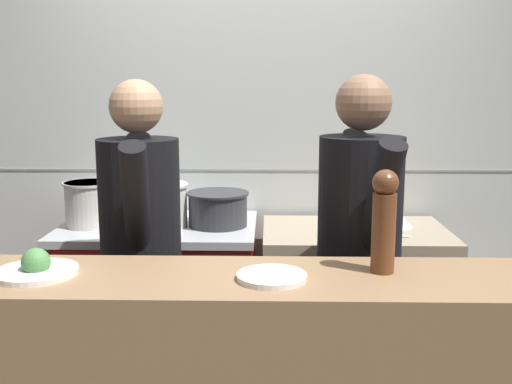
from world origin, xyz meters
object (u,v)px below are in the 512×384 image
(stock_pot, at_px, (89,203))
(sauce_pot, at_px, (157,204))
(plated_dish_main, at_px, (36,268))
(plated_dish_appetiser, at_px, (272,277))
(chefs_knife, at_px, (361,233))
(chef_sous, at_px, (359,258))
(pepper_mill, at_px, (384,219))
(braising_pot, at_px, (218,208))
(mixing_bowl_steel, at_px, (393,216))
(chef_head_cook, at_px, (141,255))
(oven_range, at_px, (161,306))

(stock_pot, height_order, sauce_pot, stock_pot)
(plated_dish_main, distance_m, plated_dish_appetiser, 0.76)
(chefs_knife, distance_m, chef_sous, 0.58)
(plated_dish_main, xyz_separation_m, plated_dish_appetiser, (0.76, -0.03, -0.01))
(plated_dish_appetiser, bearing_deg, chef_sous, 57.82)
(pepper_mill, distance_m, chef_sous, 0.56)
(braising_pot, bearing_deg, stock_pot, -178.16)
(chef_sous, bearing_deg, mixing_bowl_steel, 57.80)
(chefs_knife, relative_size, plated_dish_main, 1.50)
(sauce_pot, relative_size, chef_head_cook, 0.19)
(oven_range, xyz_separation_m, plated_dish_appetiser, (0.59, -1.25, 0.59))
(oven_range, distance_m, chef_head_cook, 0.78)
(oven_range, bearing_deg, sauce_pot, -82.75)
(stock_pot, height_order, chef_sous, chef_sous)
(sauce_pot, relative_size, plated_dish_main, 1.22)
(sauce_pot, bearing_deg, oven_range, 97.25)
(pepper_mill, xyz_separation_m, chef_sous, (-0.00, 0.49, -0.28))
(stock_pot, bearing_deg, plated_dish_appetiser, -52.15)
(stock_pot, xyz_separation_m, chef_sous, (1.31, -0.64, -0.10))
(stock_pot, xyz_separation_m, sauce_pot, (0.36, -0.00, -0.00))
(oven_range, bearing_deg, braising_pot, -3.27)
(sauce_pot, height_order, braising_pot, sauce_pot)
(oven_range, height_order, plated_dish_main, plated_dish_main)
(chefs_knife, height_order, plated_dish_appetiser, plated_dish_appetiser)
(stock_pot, bearing_deg, braising_pot, 1.84)
(stock_pot, distance_m, chef_head_cook, 0.71)
(pepper_mill, bearing_deg, plated_dish_main, -177.35)
(pepper_mill, bearing_deg, chef_head_cook, 149.14)
(oven_range, relative_size, chef_sous, 0.61)
(sauce_pot, distance_m, chef_head_cook, 0.59)
(oven_range, distance_m, mixing_bowl_steel, 1.34)
(braising_pot, bearing_deg, sauce_pot, -175.83)
(stock_pot, bearing_deg, chef_sous, -26.15)
(sauce_pot, relative_size, pepper_mill, 0.95)
(mixing_bowl_steel, bearing_deg, plated_dish_appetiser, -116.27)
(oven_range, bearing_deg, stock_pot, -173.55)
(mixing_bowl_steel, relative_size, chefs_knife, 0.53)
(oven_range, relative_size, pepper_mill, 3.01)
(oven_range, relative_size, plated_dish_appetiser, 4.59)
(stock_pot, height_order, mixing_bowl_steel, stock_pot)
(chefs_knife, distance_m, plated_dish_appetiser, 1.24)
(stock_pot, xyz_separation_m, braising_pot, (0.67, 0.02, -0.03))
(plated_dish_main, bearing_deg, chefs_knife, 42.38)
(plated_dish_appetiser, distance_m, chef_sous, 0.69)
(oven_range, relative_size, chef_head_cook, 0.62)
(braising_pot, distance_m, mixing_bowl_steel, 0.94)
(mixing_bowl_steel, bearing_deg, stock_pot, -175.86)
(oven_range, height_order, mixing_bowl_steel, mixing_bowl_steel)
(plated_dish_main, bearing_deg, sauce_pot, 81.59)
(stock_pot, bearing_deg, pepper_mill, -40.87)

